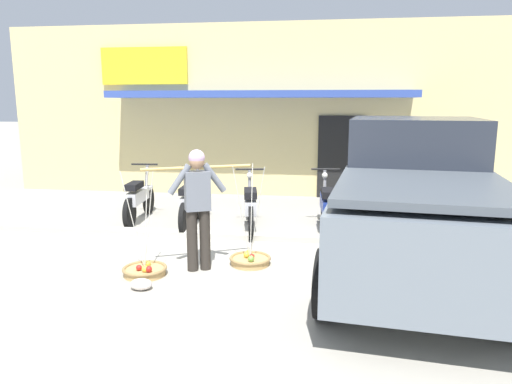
% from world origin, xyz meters
% --- Properties ---
extents(ground_plane, '(90.00, 90.00, 0.00)m').
position_xyz_m(ground_plane, '(0.00, 0.00, 0.00)').
color(ground_plane, '#9E998C').
extents(sidewalk_curb, '(20.00, 0.24, 0.10)m').
position_xyz_m(sidewalk_curb, '(0.00, 0.70, 0.05)').
color(sidewalk_curb, '#BAB4A5').
rests_on(sidewalk_curb, ground).
extents(fruit_vendor, '(1.38, 0.67, 1.70)m').
position_xyz_m(fruit_vendor, '(-0.40, -0.88, 0.98)').
color(fruit_vendor, '#2D2823').
rests_on(fruit_vendor, ground).
extents(fruit_basket_left_side, '(0.60, 0.60, 1.45)m').
position_xyz_m(fruit_basket_left_side, '(0.28, -0.57, 0.08)').
color(fruit_basket_left_side, tan).
rests_on(fruit_basket_left_side, ground).
extents(fruit_basket_right_side, '(0.60, 0.60, 1.45)m').
position_xyz_m(fruit_basket_right_side, '(-1.07, -1.20, 0.08)').
color(fruit_basket_right_side, tan).
rests_on(fruit_basket_right_side, ground).
extents(motorcycle_nearest_shop, '(0.54, 1.82, 1.09)m').
position_xyz_m(motorcycle_nearest_shop, '(-2.28, 1.66, 0.45)').
color(motorcycle_nearest_shop, black).
rests_on(motorcycle_nearest_shop, ground).
extents(motorcycle_second_in_row, '(0.54, 1.82, 1.09)m').
position_xyz_m(motorcycle_second_in_row, '(-1.15, 1.40, 0.45)').
color(motorcycle_second_in_row, black).
rests_on(motorcycle_second_in_row, ground).
extents(motorcycle_third_in_row, '(0.55, 1.81, 1.09)m').
position_xyz_m(motorcycle_third_in_row, '(0.00, 1.25, 0.45)').
color(motorcycle_third_in_row, black).
rests_on(motorcycle_third_in_row, ground).
extents(motorcycle_end_of_row, '(0.54, 1.82, 1.09)m').
position_xyz_m(motorcycle_end_of_row, '(1.38, 1.45, 0.45)').
color(motorcycle_end_of_row, black).
rests_on(motorcycle_end_of_row, ground).
extents(parked_truck, '(2.57, 4.89, 2.10)m').
position_xyz_m(parked_truck, '(2.51, -0.66, 1.03)').
color(parked_truck, slate).
rests_on(parked_truck, ground).
extents(storefront_building, '(13.00, 6.00, 4.20)m').
position_xyz_m(storefront_building, '(-0.24, 7.07, 2.10)').
color(storefront_building, '#DBC684').
rests_on(storefront_building, ground).
extents(plastic_litter_bag, '(0.28, 0.22, 0.14)m').
position_xyz_m(plastic_litter_bag, '(-0.93, -1.69, 0.07)').
color(plastic_litter_bag, silver).
rests_on(plastic_litter_bag, ground).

